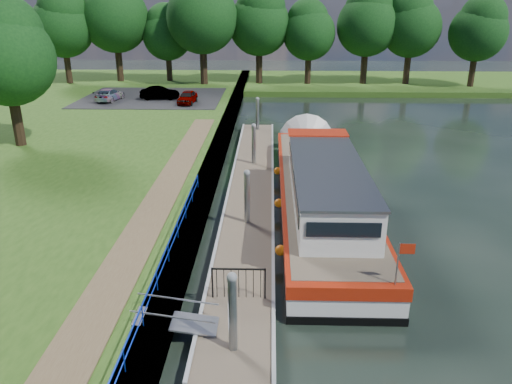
{
  "coord_description": "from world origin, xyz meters",
  "views": [
    {
      "loc": [
        1.02,
        -12.51,
        9.94
      ],
      "look_at": [
        0.37,
        9.8,
        1.4
      ],
      "focal_mm": 35.0,
      "sensor_mm": 36.0,
      "label": 1
    }
  ],
  "objects_px": {
    "barge": "(320,185)",
    "car_a": "(187,97)",
    "car_b": "(160,93)",
    "car_c": "(110,95)",
    "pontoon": "(251,192)"
  },
  "relations": [
    {
      "from": "pontoon",
      "to": "barge",
      "type": "bearing_deg",
      "value": -20.33
    },
    {
      "from": "car_c",
      "to": "car_b",
      "type": "bearing_deg",
      "value": -161.4
    },
    {
      "from": "pontoon",
      "to": "car_c",
      "type": "height_order",
      "value": "car_c"
    },
    {
      "from": "car_a",
      "to": "car_b",
      "type": "distance_m",
      "value": 3.74
    },
    {
      "from": "barge",
      "to": "car_c",
      "type": "xyz_separation_m",
      "value": [
        -18.35,
        24.35,
        0.34
      ]
    },
    {
      "from": "car_b",
      "to": "car_c",
      "type": "distance_m",
      "value": 4.84
    },
    {
      "from": "car_b",
      "to": "car_c",
      "type": "height_order",
      "value": "car_b"
    },
    {
      "from": "pontoon",
      "to": "car_a",
      "type": "bearing_deg",
      "value": 107.56
    },
    {
      "from": "barge",
      "to": "car_c",
      "type": "distance_m",
      "value": 30.49
    },
    {
      "from": "car_a",
      "to": "car_c",
      "type": "xyz_separation_m",
      "value": [
        -7.86,
        1.22,
        -0.01
      ]
    },
    {
      "from": "barge",
      "to": "car_a",
      "type": "height_order",
      "value": "barge"
    },
    {
      "from": "barge",
      "to": "car_a",
      "type": "relative_size",
      "value": 5.99
    },
    {
      "from": "barge",
      "to": "pontoon",
      "type": "bearing_deg",
      "value": 159.67
    },
    {
      "from": "pontoon",
      "to": "car_b",
      "type": "distance_m",
      "value": 25.93
    },
    {
      "from": "car_a",
      "to": "car_b",
      "type": "height_order",
      "value": "car_b"
    }
  ]
}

